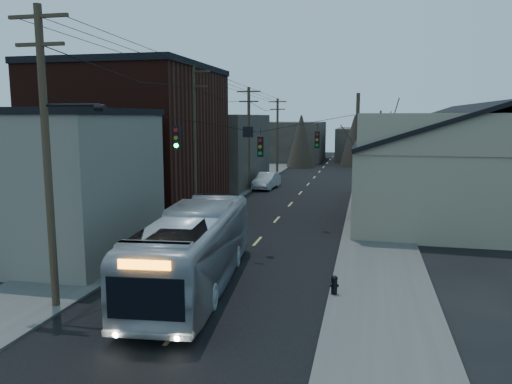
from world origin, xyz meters
TOP-DOWN VIEW (x-y plane):
  - ground at (0.00, 0.00)m, footprint 160.00×160.00m
  - road_surface at (0.00, 30.00)m, footprint 9.00×110.00m
  - sidewalk_left at (-6.50, 30.00)m, footprint 4.00×110.00m
  - sidewalk_right at (6.50, 30.00)m, footprint 4.00×110.00m
  - building_clapboard at (-9.00, 9.00)m, footprint 8.00×8.00m
  - building_brick at (-10.00, 20.00)m, footprint 10.00×12.00m
  - building_left_far at (-9.50, 36.00)m, footprint 9.00×14.00m
  - warehouse at (13.00, 25.00)m, footprint 16.16×20.60m
  - building_far_left at (-6.00, 65.00)m, footprint 10.00×12.00m
  - building_far_right at (7.00, 70.00)m, footprint 12.00×14.00m
  - bare_tree at (6.50, 20.00)m, footprint 0.40×0.40m
  - utility_lines at (-3.11, 24.14)m, footprint 11.24×45.28m
  - bus at (-0.85, 6.12)m, footprint 3.75×11.66m
  - parked_car at (-3.54, 34.13)m, footprint 2.02×4.79m
  - fire_hydrant at (4.70, 6.29)m, footprint 0.35×0.25m

SIDE VIEW (x-z plane):
  - ground at x=0.00m, z-range 0.00..0.00m
  - road_surface at x=0.00m, z-range 0.00..0.02m
  - sidewalk_left at x=-6.50m, z-range 0.00..0.12m
  - sidewalk_right at x=6.50m, z-range 0.00..0.12m
  - fire_hydrant at x=4.70m, z-range 0.15..0.88m
  - parked_car at x=-3.54m, z-range 0.00..1.54m
  - bus at x=-0.85m, z-range 0.00..3.19m
  - building_far_right at x=7.00m, z-range 0.00..5.00m
  - warehouse at x=13.00m, z-range -1.17..6.56m
  - building_far_left at x=-6.00m, z-range 0.00..6.00m
  - building_clapboard at x=-9.00m, z-range 0.00..7.00m
  - building_left_far at x=-9.50m, z-range 0.00..7.00m
  - bare_tree at x=6.50m, z-range 0.00..7.20m
  - utility_lines at x=-3.11m, z-range -0.30..10.20m
  - building_brick at x=-10.00m, z-range 0.00..10.00m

